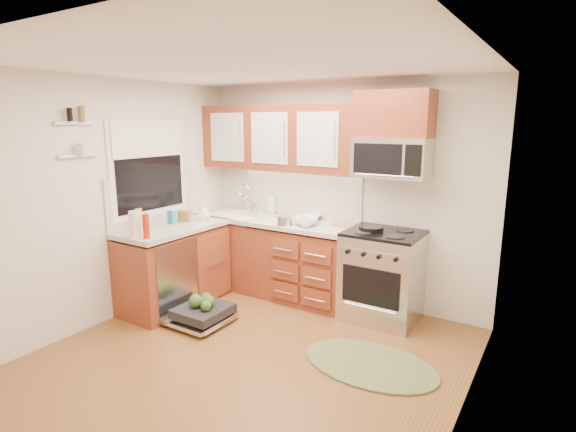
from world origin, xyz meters
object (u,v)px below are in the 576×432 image
Objects in this scene: cutting_board at (344,225)px; dishwasher at (200,314)px; sink at (237,224)px; skillet at (371,229)px; range at (382,275)px; paper_towel_roll at (136,224)px; stock_pot at (284,221)px; rug at (370,364)px; bowl_b at (306,221)px; microwave at (392,158)px; upper_cabinets at (278,138)px; cup at (306,223)px; bowl_a at (309,217)px.

dishwasher is at bearing -129.57° from cutting_board.
skillet reaches higher than sink.
range is at bearing 36.27° from dishwasher.
paper_towel_roll reaches higher than dishwasher.
range is 1.53× the size of sink.
paper_towel_roll is at bearing -128.13° from stock_pot.
sink is at bearing 84.80° from paper_towel_roll.
rug is (2.21, -0.96, -0.79)m from sink.
bowl_b is at bearing 142.40° from rug.
stock_pot is at bearing 150.82° from rug.
range is at bearing 105.87° from rug.
sink is at bearing -174.78° from cutting_board.
stock_pot reaches higher than skillet.
dishwasher is at bearing -142.26° from skillet.
microwave is 2.78× the size of cutting_board.
microwave is 0.64× the size of rug.
paper_towel_roll is (-2.34, -0.48, 1.05)m from rug.
upper_cabinets is at bearing 174.11° from range.
rug is 1.75m from bowl_b.
paper_towel_roll is 2.06× the size of cup.
bowl_a is at bearing 111.19° from bowl_b.
microwave is at bearing -1.02° from upper_cabinets.
bowl_a is (-0.47, 0.05, 0.02)m from cutting_board.
range is at bearing 35.13° from paper_towel_roll.
cutting_board is at bearing 5.22° from sink.
upper_cabinets is at bearing -176.62° from bowl_a.
bowl_a reaches higher than cutting_board.
microwave is at bearing 39.07° from dishwasher.
cutting_board reaches higher than rug.
rug is at bearing 4.98° from dishwasher.
cutting_board is (0.90, -0.02, -0.94)m from upper_cabinets.
paper_towel_roll reaches higher than cup.
stock_pot is (0.45, 0.92, 0.88)m from dishwasher.
range is 1.11m from rug.
cutting_board is 2.11× the size of cup.
microwave is 5.87× the size of cup.
cutting_board is at bearing 42.70° from cup.
microwave is 4.23× the size of stock_pot.
sink is 2.29× the size of bowl_b.
cup is (0.15, -0.35, 0.02)m from bowl_a.
stock_pot is at bearing -146.60° from bowl_b.
rug is 1.40m from skillet.
sink is at bearing 156.45° from rug.
microwave reaches higher than cup.
upper_cabinets is at bearing 131.80° from stock_pot.
upper_cabinets reaches higher than cup.
bowl_a is (0.11, 0.38, -0.02)m from stock_pot.
dishwasher is (-1.54, -1.25, -1.60)m from microwave.
stock_pot is at bearing -173.30° from cup.
microwave is 2.13m from sink.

